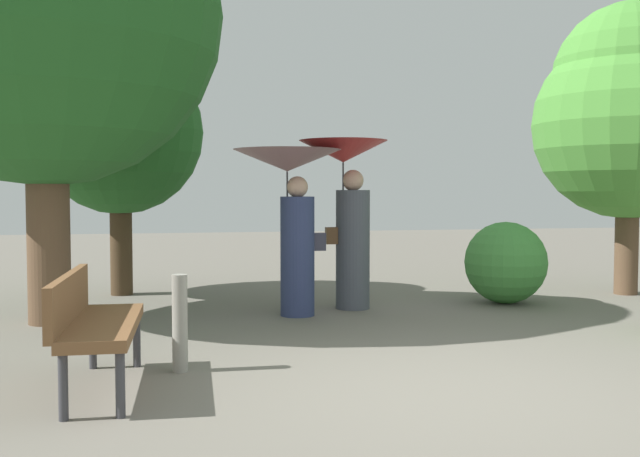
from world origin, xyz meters
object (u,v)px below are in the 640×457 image
Objects in this scene: tree_near_right at (629,110)px; tree_mid_left at (119,118)px; person_right at (348,195)px; path_marker_post at (180,323)px; person_left at (291,195)px; park_bench at (92,319)px.

tree_near_right reaches higher than tree_mid_left.
path_marker_post is (-2.04, -2.69, -0.98)m from person_right.
path_marker_post is (0.67, -4.47, -2.01)m from tree_mid_left.
tree_mid_left is (-6.73, 1.40, -0.11)m from tree_near_right.
tree_mid_left is at bearing 55.28° from person_right.
path_marker_post is at bearing -153.11° from tree_near_right.
person_left is 0.51× the size of tree_mid_left.
path_marker_post is (0.62, 0.42, -0.13)m from park_bench.
person_left is at bearing -32.29° from park_bench.
person_right is 3.51m from path_marker_post.
tree_mid_left is at bearing 41.33° from person_left.
person_right is 4.20m from tree_near_right.
person_right reaches higher than park_bench.
tree_near_right is 1.07× the size of tree_mid_left.
person_right is at bearing -174.53° from tree_near_right.
park_bench is (-2.65, -3.11, -0.85)m from person_right.
person_right is 3.40m from tree_mid_left.
person_left reaches higher than path_marker_post.
tree_near_right reaches higher than person_left.
person_right is 2.63× the size of path_marker_post.
person_right is at bearing 52.85° from path_marker_post.
tree_mid_left is 4.83× the size of path_marker_post.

